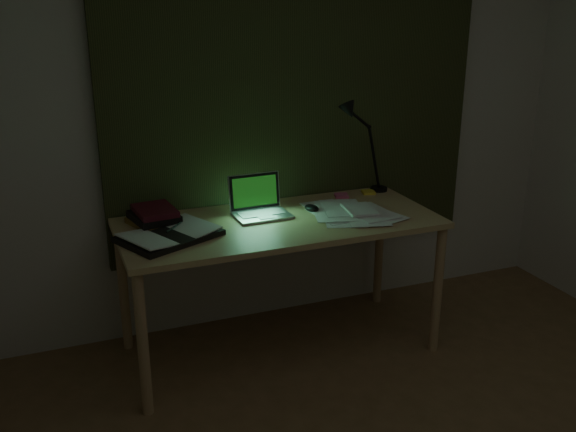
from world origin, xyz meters
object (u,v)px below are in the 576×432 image
Objects in this scene: laptop at (262,198)px; loose_papers at (350,211)px; desk_lamp at (381,145)px; open_textbook at (169,235)px; book_stack at (154,216)px; desk at (280,287)px.

laptop is 0.90× the size of loose_papers.
loose_papers is 0.54m from desk_lamp.
book_stack is at bearing 73.49° from open_textbook.
laptop reaches higher than loose_papers.
desk is 0.71m from open_textbook.
desk is 3.73× the size of open_textbook.
loose_papers is at bearing -10.97° from book_stack.
laptop is at bearing -8.49° from book_stack.
open_textbook is 0.81× the size of desk_lamp.
laptop is 0.85m from desk_lamp.
desk_lamp reaches higher than book_stack.
open_textbook is 1.23× the size of loose_papers.
laptop is 0.59× the size of desk_lamp.
loose_papers is (1.02, -0.20, -0.04)m from book_stack.
desk is 3.01× the size of desk_lamp.
open_textbook is at bearing -164.02° from desk_lamp.
loose_papers is at bearing -3.25° from desk.
book_stack is (-0.62, 0.17, 0.43)m from desk.
book_stack is (-0.03, 0.22, 0.03)m from open_textbook.
desk_lamp reaches higher than desk.
desk_lamp reaches higher than open_textbook.
loose_papers is at bearing -16.01° from laptop.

